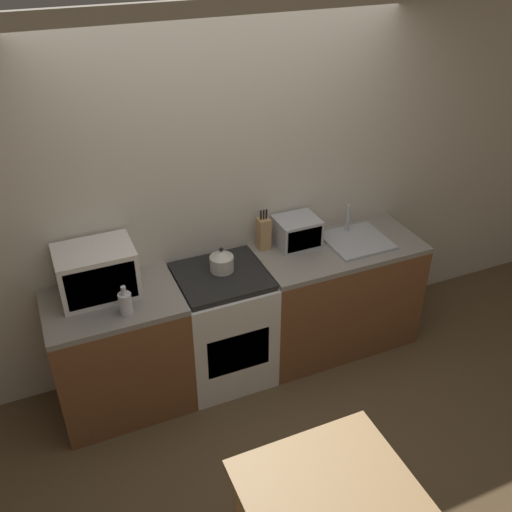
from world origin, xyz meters
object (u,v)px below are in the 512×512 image
(kettle, at_px, (222,260))
(dining_table, at_px, (327,502))
(stove_range, at_px, (223,325))
(bottle, at_px, (125,303))
(microwave, at_px, (97,272))
(toaster_oven, at_px, (297,232))

(kettle, bearing_deg, dining_table, -93.83)
(stove_range, height_order, dining_table, stove_range)
(kettle, relative_size, bottle, 0.91)
(stove_range, height_order, bottle, bottle)
(stove_range, relative_size, dining_table, 1.11)
(microwave, bearing_deg, kettle, -4.20)
(kettle, bearing_deg, microwave, 175.80)
(kettle, height_order, toaster_oven, toaster_oven)
(kettle, bearing_deg, toaster_oven, 9.69)
(stove_range, xyz_separation_m, toaster_oven, (0.66, 0.16, 0.56))
(stove_range, relative_size, bottle, 4.49)
(stove_range, height_order, microwave, microwave)
(microwave, relative_size, bottle, 2.46)
(stove_range, distance_m, kettle, 0.53)
(stove_range, height_order, toaster_oven, toaster_oven)
(kettle, height_order, bottle, bottle)
(microwave, xyz_separation_m, toaster_oven, (1.46, 0.05, -0.06))
(bottle, xyz_separation_m, dining_table, (0.60, -1.50, -0.33))
(toaster_oven, relative_size, dining_table, 0.38)
(kettle, bearing_deg, stove_range, -116.90)
(kettle, distance_m, bottle, 0.75)
(kettle, xyz_separation_m, dining_table, (-0.12, -1.72, -0.33))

